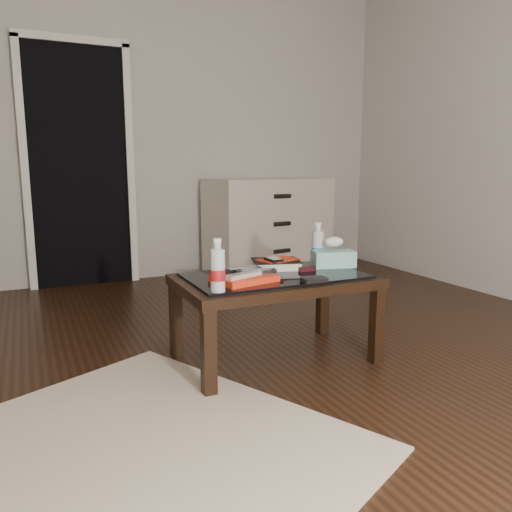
{
  "coord_description": "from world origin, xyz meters",
  "views": [
    {
      "loc": [
        -0.84,
        -2.02,
        1.01
      ],
      "look_at": [
        0.24,
        0.31,
        0.55
      ],
      "focal_mm": 35.0,
      "sensor_mm": 36.0,
      "label": 1
    }
  ],
  "objects": [
    {
      "name": "dresser",
      "position": [
        1.27,
        2.23,
        0.45
      ],
      "size": [
        1.27,
        0.69,
        0.9
      ],
      "rotation": [
        0.0,
        0.0,
        0.17
      ],
      "color": "beige",
      "rests_on": "ground"
    },
    {
      "name": "ground",
      "position": [
        0.0,
        0.0,
        0.0
      ],
      "size": [
        5.0,
        5.0,
        0.0
      ],
      "primitive_type": "plane",
      "color": "black",
      "rests_on": "ground"
    },
    {
      "name": "wallet",
      "position": [
        0.4,
        -0.0,
        0.47
      ],
      "size": [
        0.12,
        0.07,
        0.02
      ],
      "primitive_type": "cube",
      "rotation": [
        0.0,
        0.0,
        -0.04
      ],
      "color": "black",
      "rests_on": "coffee_table"
    },
    {
      "name": "textbook",
      "position": [
        0.38,
        0.36,
        0.48
      ],
      "size": [
        0.29,
        0.26,
        0.05
      ],
      "primitive_type": "cube",
      "rotation": [
        0.0,
        0.0,
        -0.27
      ],
      "color": "black",
      "rests_on": "coffee_table"
    },
    {
      "name": "remote_silver",
      "position": [
        0.08,
        0.11,
        0.5
      ],
      "size": [
        0.2,
        0.12,
        0.02
      ],
      "primitive_type": "cube",
      "rotation": [
        0.0,
        0.0,
        0.35
      ],
      "color": "#AEADB2",
      "rests_on": "magazines"
    },
    {
      "name": "doorway",
      "position": [
        -0.4,
        2.47,
        1.02
      ],
      "size": [
        0.9,
        0.08,
        2.07
      ],
      "color": "black",
      "rests_on": "ground"
    },
    {
      "name": "flip_phone",
      "position": [
        0.5,
        0.23,
        0.47
      ],
      "size": [
        0.09,
        0.05,
        0.02
      ],
      "primitive_type": "cube",
      "rotation": [
        0.0,
        0.0,
        -0.07
      ],
      "color": "black",
      "rests_on": "coffee_table"
    },
    {
      "name": "coffee_table",
      "position": [
        0.31,
        0.22,
        0.4
      ],
      "size": [
        1.0,
        0.6,
        0.46
      ],
      "color": "black",
      "rests_on": "ground"
    },
    {
      "name": "water_bottle_right",
      "position": [
        0.65,
        0.36,
        0.58
      ],
      "size": [
        0.07,
        0.07,
        0.24
      ],
      "primitive_type": "cylinder",
      "rotation": [
        0.0,
        0.0,
        0.03
      ],
      "color": "silver",
      "rests_on": "coffee_table"
    },
    {
      "name": "remote_black_front",
      "position": [
        0.17,
        0.16,
        0.5
      ],
      "size": [
        0.21,
        0.09,
        0.02
      ],
      "primitive_type": "cube",
      "rotation": [
        0.0,
        0.0,
        -0.2
      ],
      "color": "black",
      "rests_on": "magazines"
    },
    {
      "name": "room_shell",
      "position": [
        0.0,
        0.0,
        1.62
      ],
      "size": [
        5.0,
        5.0,
        5.0
      ],
      "color": "#B7B2A9",
      "rests_on": "ground"
    },
    {
      "name": "ipod",
      "position": [
        0.35,
        0.32,
        0.52
      ],
      "size": [
        0.07,
        0.11,
        0.02
      ],
      "primitive_type": "cube",
      "rotation": [
        0.0,
        0.0,
        0.06
      ],
      "color": "black",
      "rests_on": "dvd_mailers"
    },
    {
      "name": "water_bottle_left",
      "position": [
        -0.09,
        0.02,
        0.58
      ],
      "size": [
        0.08,
        0.08,
        0.24
      ],
      "primitive_type": "cylinder",
      "rotation": [
        0.0,
        0.0,
        -0.21
      ],
      "color": "silver",
      "rests_on": "coffee_table"
    },
    {
      "name": "remote_black_back",
      "position": [
        0.13,
        0.23,
        0.5
      ],
      "size": [
        0.2,
        0.06,
        0.02
      ],
      "primitive_type": "cube",
      "rotation": [
        0.0,
        0.0,
        0.04
      ],
      "color": "black",
      "rests_on": "magazines"
    },
    {
      "name": "rug",
      "position": [
        -0.85,
        -0.52,
        0.01
      ],
      "size": [
        2.45,
        2.22,
        0.01
      ],
      "primitive_type": "cube",
      "rotation": [
        0.0,
        0.0,
        0.45
      ],
      "color": "#C5B099",
      "rests_on": "ground"
    },
    {
      "name": "dvd_mailers",
      "position": [
        0.38,
        0.36,
        0.51
      ],
      "size": [
        0.21,
        0.17,
        0.01
      ],
      "primitive_type": "cube",
      "rotation": [
        0.0,
        0.0,
        0.19
      ],
      "color": "red",
      "rests_on": "textbook"
    },
    {
      "name": "magazines",
      "position": [
        0.1,
        0.14,
        0.48
      ],
      "size": [
        0.32,
        0.26,
        0.03
      ],
      "primitive_type": "cube",
      "rotation": [
        0.0,
        0.0,
        0.21
      ],
      "color": "red",
      "rests_on": "coffee_table"
    },
    {
      "name": "tissue_box",
      "position": [
        0.69,
        0.27,
        0.51
      ],
      "size": [
        0.25,
        0.18,
        0.09
      ],
      "primitive_type": "cube",
      "rotation": [
        0.0,
        0.0,
        -0.26
      ],
      "color": "teal",
      "rests_on": "coffee_table"
    }
  ]
}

